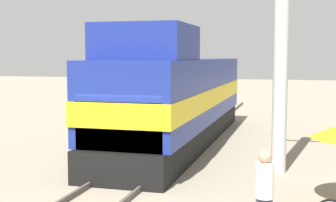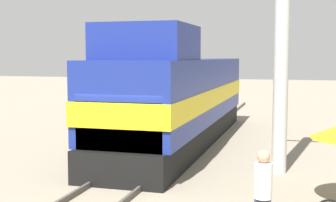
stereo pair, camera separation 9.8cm
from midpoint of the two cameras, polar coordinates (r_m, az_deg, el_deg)
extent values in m
plane|color=gray|center=(14.01, -4.08, -9.11)|extent=(120.00, 120.00, 0.00)
cube|color=#4C4742|center=(14.24, -6.82, -8.58)|extent=(0.08, 43.98, 0.15)
cube|color=#4C4742|center=(13.76, -1.24, -9.04)|extent=(0.08, 43.98, 0.15)
cube|color=black|center=(19.19, 1.70, -3.68)|extent=(2.71, 14.16, 0.95)
cube|color=navy|center=(19.00, 1.71, 1.40)|extent=(2.95, 13.59, 2.46)
cube|color=yellow|center=(19.02, 1.71, 0.66)|extent=(2.99, 13.73, 0.70)
cube|color=yellow|center=(13.53, -4.37, -2.62)|extent=(2.51, 1.98, 1.35)
cube|color=navy|center=(14.88, -2.33, 7.15)|extent=(2.77, 3.12, 1.11)
cylinder|color=#B2B2AD|center=(14.37, 13.91, 8.59)|extent=(0.44, 0.44, 8.69)
cylinder|color=silver|center=(9.10, 11.83, -9.47)|extent=(0.34, 0.34, 0.68)
sphere|color=tan|center=(9.00, 11.89, -6.62)|extent=(0.25, 0.25, 0.25)
camera|label=1|loc=(0.05, -89.78, 0.02)|focal=50.00mm
camera|label=2|loc=(0.05, 90.22, -0.02)|focal=50.00mm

